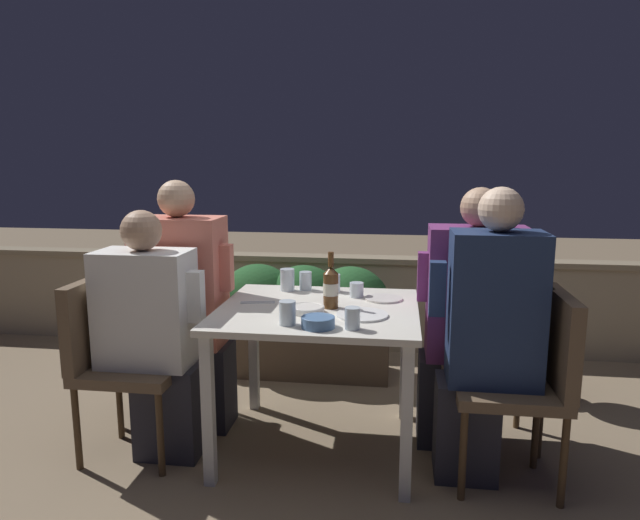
{
  "coord_description": "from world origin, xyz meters",
  "views": [
    {
      "loc": [
        0.38,
        -2.63,
        1.44
      ],
      "look_at": [
        0.0,
        0.07,
        0.95
      ],
      "focal_mm": 32.0,
      "sensor_mm": 36.0,
      "label": 1
    }
  ],
  "objects": [
    {
      "name": "potted_plant",
      "position": [
        1.26,
        0.78,
        0.4
      ],
      "size": [
        0.32,
        0.32,
        0.66
      ],
      "color": "brown",
      "rests_on": "ground_plane"
    },
    {
      "name": "bowl_0",
      "position": [
        -0.04,
        -0.1,
        0.74
      ],
      "size": [
        0.16,
        0.16,
        0.03
      ],
      "color": "silver",
      "rests_on": "dining_table"
    },
    {
      "name": "plate_0",
      "position": [
        0.22,
        -0.12,
        0.73
      ],
      "size": [
        0.24,
        0.24,
        0.01
      ],
      "color": "white",
      "rests_on": "dining_table"
    },
    {
      "name": "beer_bottle",
      "position": [
        0.06,
        -0.0,
        0.83
      ],
      "size": [
        0.07,
        0.07,
        0.27
      ],
      "color": "brown",
      "rests_on": "dining_table"
    },
    {
      "name": "chair_right_near",
      "position": [
        0.97,
        -0.16,
        0.53
      ],
      "size": [
        0.47,
        0.46,
        0.87
      ],
      "color": "brown",
      "rests_on": "ground_plane"
    },
    {
      "name": "chair_left_near",
      "position": [
        -0.97,
        -0.16,
        0.53
      ],
      "size": [
        0.47,
        0.46,
        0.87
      ],
      "color": "brown",
      "rests_on": "ground_plane"
    },
    {
      "name": "fork_0",
      "position": [
        -0.31,
        0.04,
        0.73
      ],
      "size": [
        0.17,
        0.05,
        0.01
      ],
      "color": "silver",
      "rests_on": "dining_table"
    },
    {
      "name": "person_purple_stripe",
      "position": [
        0.73,
        0.15,
        0.65
      ],
      "size": [
        0.52,
        0.26,
        1.3
      ],
      "color": "#282833",
      "rests_on": "ground_plane"
    },
    {
      "name": "chair_right_far",
      "position": [
        0.93,
        0.15,
        0.53
      ],
      "size": [
        0.47,
        0.46,
        0.87
      ],
      "color": "brown",
      "rests_on": "ground_plane"
    },
    {
      "name": "planter_hedge",
      "position": [
        -0.23,
        0.97,
        0.41
      ],
      "size": [
        1.13,
        0.47,
        0.74
      ],
      "color": "brown",
      "rests_on": "ground_plane"
    },
    {
      "name": "dining_table",
      "position": [
        0.0,
        0.0,
        0.63
      ],
      "size": [
        0.96,
        0.89,
        0.73
      ],
      "color": "silver",
      "rests_on": "ground_plane"
    },
    {
      "name": "glass_cup_3",
      "position": [
        -0.09,
        -0.3,
        0.78
      ],
      "size": [
        0.07,
        0.07,
        0.1
      ],
      "color": "silver",
      "rests_on": "dining_table"
    },
    {
      "name": "person_navy_jumper",
      "position": [
        0.77,
        -0.16,
        0.66
      ],
      "size": [
        0.48,
        0.26,
        1.32
      ],
      "color": "#282833",
      "rests_on": "ground_plane"
    },
    {
      "name": "glass_cup_0",
      "position": [
        0.19,
        -0.33,
        0.77
      ],
      "size": [
        0.07,
        0.07,
        0.09
      ],
      "color": "silver",
      "rests_on": "dining_table"
    },
    {
      "name": "ground_plane",
      "position": [
        0.0,
        0.0,
        0.0
      ],
      "size": [
        16.0,
        16.0,
        0.0
      ],
      "primitive_type": "plane",
      "color": "#847056"
    },
    {
      "name": "person_coral_top",
      "position": [
        -0.72,
        0.15,
        0.66
      ],
      "size": [
        0.51,
        0.26,
        1.32
      ],
      "color": "#282833",
      "rests_on": "ground_plane"
    },
    {
      "name": "chair_left_far",
      "position": [
        -0.92,
        0.15,
        0.53
      ],
      "size": [
        0.47,
        0.46,
        0.87
      ],
      "color": "brown",
      "rests_on": "ground_plane"
    },
    {
      "name": "person_white_polo",
      "position": [
        -0.77,
        -0.16,
        0.6
      ],
      "size": [
        0.5,
        0.26,
        1.2
      ],
      "color": "#282833",
      "rests_on": "ground_plane"
    },
    {
      "name": "plate_1",
      "position": [
        0.31,
        0.2,
        0.73
      ],
      "size": [
        0.19,
        0.19,
        0.01
      ],
      "color": "silver",
      "rests_on": "dining_table"
    },
    {
      "name": "glass_cup_1",
      "position": [
        0.17,
        0.23,
        0.76
      ],
      "size": [
        0.07,
        0.07,
        0.08
      ],
      "color": "silver",
      "rests_on": "dining_table"
    },
    {
      "name": "glass_cup_4",
      "position": [
        -0.21,
        0.32,
        0.78
      ],
      "size": [
        0.08,
        0.08,
        0.12
      ],
      "color": "silver",
      "rests_on": "dining_table"
    },
    {
      "name": "glass_cup_2",
      "position": [
        -0.12,
        0.35,
        0.78
      ],
      "size": [
        0.07,
        0.07,
        0.1
      ],
      "color": "silver",
      "rests_on": "dining_table"
    },
    {
      "name": "parapet_wall",
      "position": [
        0.0,
        1.55,
        0.36
      ],
      "size": [
        9.0,
        0.18,
        0.71
      ],
      "color": "gray",
      "rests_on": "ground_plane"
    },
    {
      "name": "bowl_1",
      "position": [
        0.05,
        -0.32,
        0.75
      ],
      "size": [
        0.14,
        0.14,
        0.05
      ],
      "color": "#4C709E",
      "rests_on": "dining_table"
    },
    {
      "name": "glass_cup_5",
      "position": [
        0.04,
        0.34,
        0.77
      ],
      "size": [
        0.07,
        0.07,
        0.09
      ],
      "color": "silver",
      "rests_on": "dining_table"
    }
  ]
}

